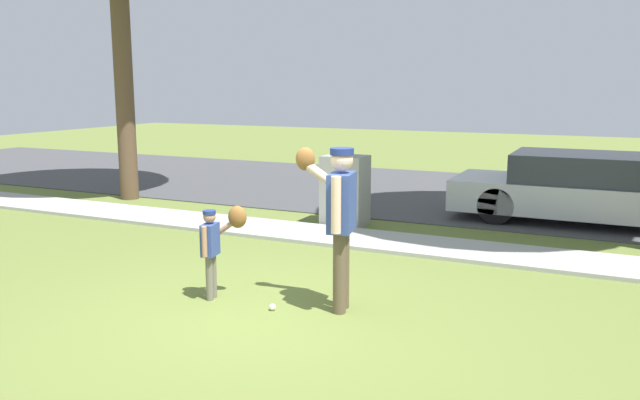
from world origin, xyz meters
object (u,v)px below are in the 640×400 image
object	(u,v)px
utility_cabinet	(345,190)
parked_sedan_silver	(587,189)
person_adult	(338,210)
baseball	(272,307)
person_child	(217,239)

from	to	relation	value
utility_cabinet	parked_sedan_silver	distance (m)	4.29
person_adult	baseball	distance (m)	1.29
utility_cabinet	parked_sedan_silver	size ratio (longest dim) A/B	0.27
utility_cabinet	parked_sedan_silver	world-z (taller)	parked_sedan_silver
person_adult	parked_sedan_silver	world-z (taller)	person_adult
baseball	utility_cabinet	bearing A→B (deg)	102.78
person_child	baseball	xyz separation A→B (m)	(0.76, -0.09, -0.67)
baseball	parked_sedan_silver	size ratio (longest dim) A/B	0.02
person_child	person_adult	bearing A→B (deg)	-0.85
baseball	utility_cabinet	world-z (taller)	utility_cabinet
person_adult	utility_cabinet	xyz separation A→B (m)	(-1.62, 4.02, -0.50)
person_child	baseball	distance (m)	1.02
person_child	parked_sedan_silver	distance (m)	7.17
person_adult	baseball	world-z (taller)	person_adult
person_adult	utility_cabinet	bearing A→B (deg)	-78.84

